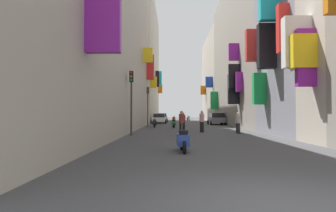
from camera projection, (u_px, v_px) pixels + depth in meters
ground_plane at (187, 126)px, 34.43m from camera, size 140.00×140.00×0.00m
building_left_near at (87, 19)px, 20.39m from camera, size 7.29×31.22×16.63m
building_left_mid_c at (139, 63)px, 52.15m from camera, size 6.97×25.34×21.53m
building_right_mid_b at (313, 10)px, 19.54m from camera, size 7.23×7.72×17.38m
building_right_mid_c at (252, 54)px, 34.66m from camera, size 7.17×22.54×17.65m
building_right_far at (223, 79)px, 55.20m from camera, size 7.21×18.59×16.53m
parked_car_silver at (162, 118)px, 47.07m from camera, size 1.84×4.18×1.48m
parked_car_grey at (216, 119)px, 37.15m from camera, size 1.99×4.49×1.53m
parked_car_white at (159, 118)px, 40.84m from camera, size 1.98×4.03×1.44m
scooter_green at (174, 123)px, 28.98m from camera, size 0.51×1.83×1.13m
scooter_white at (189, 118)px, 55.89m from camera, size 0.75×1.89×1.13m
scooter_blue at (183, 140)px, 11.10m from camera, size 0.50×1.78×1.13m
scooter_black at (155, 123)px, 30.01m from camera, size 0.55×1.96×1.13m
scooter_red at (174, 119)px, 53.22m from camera, size 0.60×1.99×1.13m
pedestrian_crossing at (238, 123)px, 20.96m from camera, size 0.50×0.50×1.57m
pedestrian_near_left at (202, 121)px, 22.29m from camera, size 0.49×0.49×1.71m
pedestrian_near_right at (183, 122)px, 24.17m from camera, size 0.54×0.54×1.57m
pedestrian_mid_street at (182, 123)px, 20.21m from camera, size 0.53×0.53×1.69m
traffic_light_near_corner at (148, 100)px, 31.36m from camera, size 0.26×0.34×4.45m
traffic_light_far_corner at (131, 92)px, 19.22m from camera, size 0.26×0.34×4.39m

